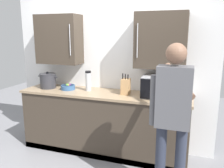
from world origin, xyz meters
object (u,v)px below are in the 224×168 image
object	(u,v)px
person_figure	(172,112)
stock_pot	(48,81)
thermos_flask	(88,81)
knife_block	(126,86)
fruit_bowl	(68,87)
microwave_oven	(161,87)

from	to	relation	value
person_figure	stock_pot	bearing A→B (deg)	157.84
thermos_flask	knife_block	size ratio (longest dim) A/B	1.01
fruit_bowl	person_figure	xyz separation A→B (m)	(1.64, -0.82, 0.04)
thermos_flask	fruit_bowl	bearing A→B (deg)	-174.18
fruit_bowl	person_figure	world-z (taller)	person_figure
thermos_flask	knife_block	world-z (taller)	thermos_flask
thermos_flask	knife_block	xyz separation A→B (m)	(0.59, -0.02, -0.04)
thermos_flask	stock_pot	xyz separation A→B (m)	(-0.69, -0.04, -0.04)
microwave_oven	fruit_bowl	size ratio (longest dim) A/B	2.40
thermos_flask	stock_pot	distance (m)	0.69
thermos_flask	microwave_oven	bearing A→B (deg)	-0.07
thermos_flask	person_figure	world-z (taller)	person_figure
thermos_flask	fruit_bowl	world-z (taller)	thermos_flask
thermos_flask	fruit_bowl	size ratio (longest dim) A/B	1.41
microwave_oven	person_figure	world-z (taller)	person_figure
microwave_oven	thermos_flask	xyz separation A→B (m)	(-1.08, 0.00, 0.01)
microwave_oven	knife_block	xyz separation A→B (m)	(-0.49, -0.02, -0.03)
knife_block	thermos_flask	bearing A→B (deg)	178.16
stock_pot	person_figure	bearing A→B (deg)	-22.16
fruit_bowl	thermos_flask	bearing A→B (deg)	5.82
microwave_oven	thermos_flask	size ratio (longest dim) A/B	1.70
microwave_oven	thermos_flask	bearing A→B (deg)	179.93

